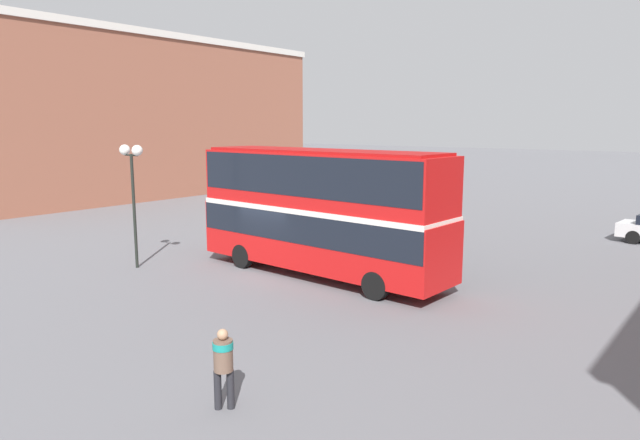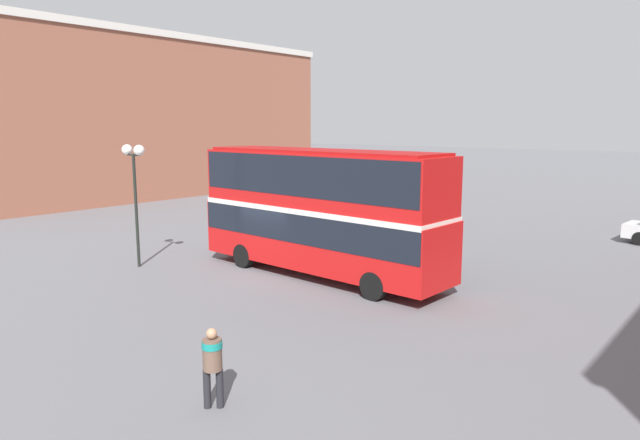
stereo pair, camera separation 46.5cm
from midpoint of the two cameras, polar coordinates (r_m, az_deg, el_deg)
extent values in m
plane|color=slate|center=(22.82, -5.28, -5.08)|extent=(240.00, 240.00, 0.00)
cube|color=#935642|center=(50.98, -17.86, 9.45)|extent=(10.92, 29.77, 12.17)
cube|color=silver|center=(51.41, -18.23, 16.52)|extent=(11.22, 30.07, 0.50)
cube|color=red|center=(21.70, -0.61, -1.75)|extent=(10.70, 2.99, 2.17)
cube|color=red|center=(21.38, -0.62, 3.92)|extent=(10.54, 2.90, 2.14)
cube|color=black|center=(21.61, -0.62, -0.48)|extent=(10.60, 3.01, 1.07)
cube|color=black|center=(21.36, -0.63, 4.61)|extent=(10.38, 2.93, 1.46)
cube|color=silver|center=(21.51, -0.62, 1.16)|extent=(10.60, 3.01, 0.20)
cube|color=#A91111|center=(21.30, -0.63, 6.92)|extent=(10.06, 2.71, 0.10)
cylinder|color=black|center=(20.82, 8.51, -5.20)|extent=(0.98, 0.34, 0.97)
cylinder|color=black|center=(19.03, 4.87, -6.54)|extent=(0.98, 0.34, 0.97)
cylinder|color=black|center=(24.84, -4.41, -2.72)|extent=(0.98, 0.34, 0.97)
cylinder|color=black|center=(23.36, -8.32, -3.58)|extent=(0.98, 0.34, 0.97)
cylinder|color=#232328|center=(12.31, -11.30, -16.32)|extent=(0.15, 0.15, 0.82)
cylinder|color=#232328|center=(12.28, -10.05, -16.33)|extent=(0.15, 0.15, 0.82)
cylinder|color=brown|center=(11.99, -10.79, -13.15)|extent=(0.56, 0.56, 0.65)
cylinder|color=teal|center=(11.91, -10.82, -12.23)|extent=(0.59, 0.59, 0.14)
sphere|color=tan|center=(11.83, -10.85, -11.17)|extent=(0.22, 0.22, 0.22)
cube|color=navy|center=(35.19, -0.25, 1.25)|extent=(4.14, 2.06, 0.84)
cube|color=black|center=(35.18, -0.47, 2.42)|extent=(2.20, 1.75, 0.59)
cylinder|color=black|center=(35.23, 2.16, 0.64)|extent=(0.63, 0.26, 0.62)
cylinder|color=black|center=(33.90, 0.73, 0.30)|extent=(0.63, 0.26, 0.62)
cylinder|color=black|center=(36.59, -1.16, 0.98)|extent=(0.63, 0.26, 0.62)
cylinder|color=black|center=(35.31, -2.66, 0.66)|extent=(0.63, 0.26, 0.62)
cylinder|color=black|center=(31.52, 28.47, -1.53)|extent=(0.67, 0.27, 0.66)
cylinder|color=black|center=(24.05, -18.61, 0.80)|extent=(0.12, 0.12, 4.60)
cylinder|color=black|center=(23.84, -18.90, 6.15)|extent=(0.84, 0.06, 0.06)
sphere|color=white|center=(24.18, -19.47, 6.63)|extent=(0.42, 0.42, 0.42)
sphere|color=white|center=(23.48, -18.36, 6.62)|extent=(0.42, 0.42, 0.42)
camera|label=1|loc=(0.23, -90.62, -0.10)|focal=32.00mm
camera|label=2|loc=(0.23, 89.38, 0.10)|focal=32.00mm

